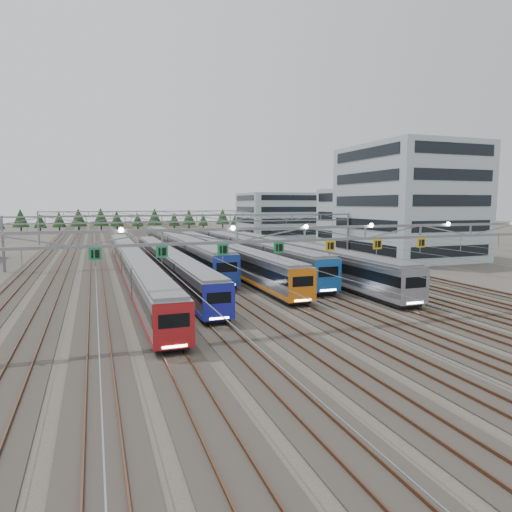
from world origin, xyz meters
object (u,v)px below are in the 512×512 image
object	(u,v)px
train_f	(293,256)
gantry_mid	(197,224)
depot_bldg_south	(408,202)
depot_bldg_mid	(358,217)
gantry_far	(159,217)
train_e	(240,249)
train_c	(177,246)
train_d	(213,251)
train_a	(132,263)
gantry_near	(305,237)
train_b	(168,263)
depot_bldg_north	(280,215)

from	to	relation	value
train_f	gantry_mid	bearing A→B (deg)	131.48
depot_bldg_south	depot_bldg_mid	size ratio (longest dim) A/B	1.38
gantry_far	train_e	bearing A→B (deg)	-81.74
train_e	train_f	size ratio (longest dim) A/B	1.12
gantry_mid	depot_bldg_mid	xyz separation A→B (m)	(43.40, 21.03, 0.19)
train_c	train_f	world-z (taller)	train_c
train_d	depot_bldg_mid	distance (m)	47.22
train_c	depot_bldg_south	xyz separation A→B (m)	(39.58, -10.68, 7.65)
train_d	depot_bldg_south	distance (m)	36.06
train_a	gantry_far	world-z (taller)	gantry_far
gantry_near	depot_bldg_mid	distance (m)	75.01
train_e	gantry_far	distance (m)	47.18
depot_bldg_south	gantry_mid	bearing A→B (deg)	173.04
train_b	gantry_near	bearing A→B (deg)	-76.22
train_b	train_d	world-z (taller)	train_d
train_d	gantry_far	xyz separation A→B (m)	(-2.25, 46.69, 4.26)
train_c	gantry_near	size ratio (longest dim) A/B	1.12
train_b	gantry_far	world-z (taller)	gantry_far
train_a	train_d	world-z (taller)	train_d
gantry_near	gantry_far	bearing A→B (deg)	89.97
gantry_mid	gantry_far	distance (m)	45.00
train_a	gantry_far	distance (m)	58.44
gantry_mid	train_f	bearing A→B (deg)	-48.52
depot_bldg_mid	depot_bldg_north	size ratio (longest dim) A/B	0.73
train_e	gantry_near	world-z (taller)	gantry_near
train_b	train_f	xyz separation A→B (m)	(18.00, 0.07, 0.24)
depot_bldg_north	gantry_near	bearing A→B (deg)	-111.56
train_b	train_c	xyz separation A→B (m)	(4.50, 18.91, 0.34)
gantry_far	gantry_near	bearing A→B (deg)	-90.03
train_c	train_d	xyz separation A→B (m)	(4.50, -7.81, -0.20)
train_c	gantry_near	bearing A→B (deg)	-87.27
train_c	depot_bldg_north	xyz separation A→B (m)	(38.48, 45.61, 4.07)
train_f	depot_bldg_south	bearing A→B (deg)	17.38
train_a	train_e	xyz separation A→B (m)	(18.00, 10.66, 0.28)
gantry_near	gantry_far	xyz separation A→B (m)	(0.05, 85.12, -0.70)
train_f	gantry_near	distance (m)	30.03
train_f	gantry_near	xyz separation A→B (m)	(-11.30, -27.39, 4.87)
train_c	depot_bldg_mid	bearing A→B (deg)	18.09
train_c	train_d	bearing A→B (deg)	-60.04
train_d	gantry_near	world-z (taller)	gantry_near
train_a	train_b	bearing A→B (deg)	-7.79
train_c	train_b	bearing A→B (deg)	-103.39
depot_bldg_south	depot_bldg_north	bearing A→B (deg)	91.12
depot_bldg_south	train_f	bearing A→B (deg)	-162.62
depot_bldg_mid	gantry_mid	bearing A→B (deg)	-154.15
train_b	gantry_mid	distance (m)	15.12
train_f	depot_bldg_south	distance (m)	28.41
train_b	train_e	world-z (taller)	train_e
train_e	depot_bldg_south	world-z (taller)	depot_bldg_south
train_d	gantry_mid	bearing A→B (deg)	143.10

